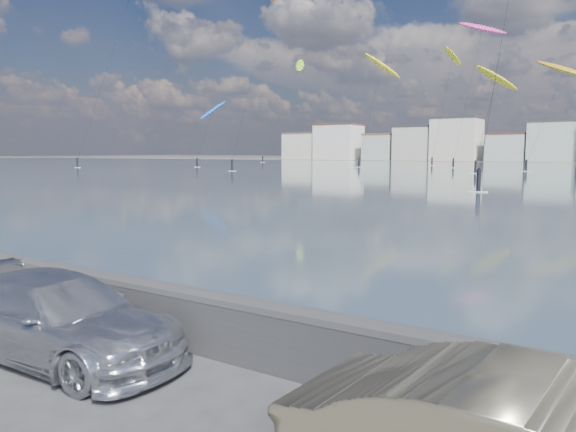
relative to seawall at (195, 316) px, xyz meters
The scene contains 10 objects.
ground 2.76m from the seawall, 90.00° to the right, with size 700.00×700.00×0.00m, color #333335.
seawall is the anchor object (origin of this frame).
car_silver 2.15m from the seawall, 136.56° to the right, with size 1.89×4.64×1.35m, color silver.
kitesurfer_5 115.75m from the seawall, 112.70° to the left, with size 7.53×11.39×24.17m.
kitesurfer_6 106.86m from the seawall, 94.90° to the left, with size 9.80×16.34×20.17m.
kitesurfer_8 138.49m from the seawall, 105.86° to the left, with size 3.60×17.72×28.61m.
kitesurfer_11 117.20m from the seawall, 130.93° to the left, with size 5.01×12.19×15.05m.
kitesurfer_15 171.62m from the seawall, 121.80° to the left, with size 6.76×20.38×32.58m.
kitesurfer_16 91.34m from the seawall, 100.66° to the left, with size 7.51×13.19×17.70m.
kitesurfer_19 121.65m from the seawall, 102.83° to the left, with size 10.23×15.93×30.73m.
Camera 1 is at (6.29, -3.99, 3.31)m, focal length 35.00 mm.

